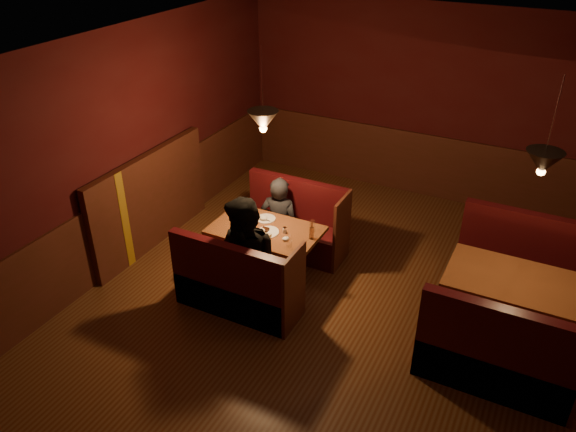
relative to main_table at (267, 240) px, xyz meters
The scene contains 9 objects.
room 1.09m from the main_table, 21.47° to the right, with size 6.02×7.02×2.92m.
main_table is the anchor object (origin of this frame).
main_bench_far 0.77m from the main_table, 88.88° to the left, with size 1.43×0.51×0.97m.
main_bench_near 0.77m from the main_table, 88.88° to the right, with size 1.43×0.51×0.97m.
second_table 2.78m from the main_table, ahead, with size 1.33×0.85×0.75m.
second_bench_far 2.98m from the main_table, 19.71° to the left, with size 1.47×0.55×1.05m.
second_bench_near 2.87m from the main_table, 11.84° to the right, with size 1.47×0.55×1.05m.
diner_a 0.65m from the main_table, 103.90° to the left, with size 0.52×0.34×1.42m, color black.
diner_b 0.69m from the main_table, 83.88° to the right, with size 0.84×0.65×1.72m, color black.
Camera 1 is at (1.64, -4.57, 4.15)m, focal length 35.00 mm.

